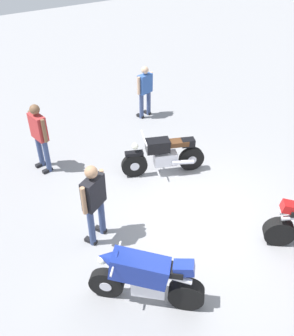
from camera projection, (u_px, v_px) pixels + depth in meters
ground_plane at (191, 218)px, 7.86m from camera, size 40.00×40.00×0.00m
motorcycle_blue_sportbike at (145, 277)px, 5.91m from camera, size 1.48×1.55×1.14m
motorcycle_black_cruiser at (164, 155)px, 8.89m from camera, size 1.01×1.97×1.09m
person_in_red_shirt at (39, 133)px, 8.75m from camera, size 0.68×0.37×1.78m
person_in_blue_shirt at (145, 89)px, 11.09m from camera, size 0.38×0.64×1.63m
person_in_black_shirt at (94, 199)px, 6.80m from camera, size 0.49×0.64×1.78m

